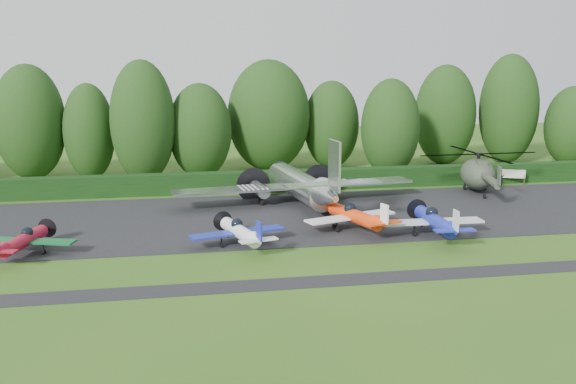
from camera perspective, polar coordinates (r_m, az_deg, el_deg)
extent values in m
plane|color=#2B5618|center=(43.64, -0.13, -5.44)|extent=(160.00, 160.00, 0.00)
cube|color=black|center=(53.15, -2.02, -2.30)|extent=(70.00, 18.00, 0.01)
cube|color=black|center=(38.05, 1.46, -8.06)|extent=(70.00, 2.00, 0.00)
cube|color=black|center=(63.79, -3.43, 0.06)|extent=(90.00, 1.60, 2.00)
cylinder|color=silver|center=(57.05, 1.02, 0.65)|extent=(2.33, 12.14, 2.33)
cone|color=silver|center=(63.62, -0.17, 1.81)|extent=(2.33, 1.52, 2.33)
cone|color=silver|center=(49.97, 2.64, -0.36)|extent=(2.33, 3.04, 2.33)
sphere|color=black|center=(62.59, -0.01, 2.12)|extent=(1.52, 1.52, 1.52)
cube|color=silver|center=(58.08, 0.83, 0.55)|extent=(22.26, 2.43, 0.22)
cube|color=white|center=(57.44, -3.14, 0.53)|extent=(2.63, 2.53, 0.05)
cube|color=white|center=(58.95, 4.69, 0.80)|extent=(2.63, 2.53, 0.05)
cylinder|color=silver|center=(58.20, -2.42, 0.31)|extent=(1.11, 3.24, 1.11)
cylinder|color=silver|center=(59.40, 3.78, 0.53)|extent=(1.11, 3.24, 1.11)
cylinder|color=black|center=(60.42, -2.71, 0.73)|extent=(3.24, 0.03, 3.24)
cylinder|color=black|center=(61.57, 3.27, 0.93)|extent=(3.24, 0.03, 3.24)
cube|color=silver|center=(48.97, 2.87, 0.72)|extent=(7.59, 1.42, 0.14)
cube|color=silver|center=(48.43, 2.96, 2.30)|extent=(0.18, 2.23, 3.84)
cylinder|color=black|center=(58.04, -2.35, -0.85)|extent=(0.25, 0.91, 0.91)
cylinder|color=black|center=(59.25, 3.86, -0.60)|extent=(0.25, 0.91, 0.91)
cylinder|color=black|center=(49.34, 2.93, -3.20)|extent=(0.18, 0.45, 0.45)
cylinder|color=maroon|center=(46.25, -22.46, -4.03)|extent=(0.90, 5.15, 0.90)
sphere|color=black|center=(46.68, -22.36, -3.35)|extent=(0.79, 0.79, 0.79)
cube|color=#0D5A2A|center=(46.73, -22.33, -4.04)|extent=(6.55, 1.22, 0.13)
cube|color=maroon|center=(43.29, -23.33, -4.83)|extent=(2.43, 0.66, 0.09)
cube|color=#0D5A2A|center=(43.04, -23.42, -4.08)|extent=(0.09, 0.75, 1.22)
cylinder|color=black|center=(49.39, -21.67, -3.00)|extent=(1.40, 0.02, 1.40)
cylinder|color=black|center=(47.02, -23.76, -4.98)|extent=(0.13, 0.41, 0.41)
cylinder|color=black|center=(46.50, -20.84, -4.93)|extent=(0.13, 0.41, 0.41)
cylinder|color=black|center=(48.77, -21.80, -4.26)|extent=(0.11, 0.37, 0.37)
cylinder|color=white|center=(44.85, -4.28, -3.56)|extent=(0.94, 5.40, 0.94)
sphere|color=black|center=(45.30, -4.37, -2.83)|extent=(0.82, 0.82, 0.82)
cube|color=#1A25A1|center=(45.36, -4.34, -3.58)|extent=(6.87, 1.28, 0.14)
cube|color=white|center=(41.68, -3.82, -4.39)|extent=(2.55, 0.69, 0.10)
cube|color=#1A25A1|center=(41.42, -3.82, -3.58)|extent=(0.10, 0.79, 1.28)
cylinder|color=black|center=(48.20, -4.72, -2.48)|extent=(1.47, 0.02, 1.47)
cylinder|color=black|center=(45.27, -5.92, -4.63)|extent=(0.14, 0.43, 0.43)
cylinder|color=black|center=(45.52, -2.70, -4.49)|extent=(0.14, 0.43, 0.43)
cylinder|color=black|center=(47.54, -4.59, -3.83)|extent=(0.12, 0.39, 0.39)
cylinder|color=#F83E0E|center=(48.99, 5.94, -2.15)|extent=(1.03, 5.91, 1.03)
sphere|color=black|center=(49.47, 5.75, -1.43)|extent=(0.90, 0.90, 0.90)
cube|color=white|center=(49.52, 5.77, -2.19)|extent=(7.52, 1.40, 0.15)
cube|color=#F83E0E|center=(45.63, 7.18, -2.87)|extent=(2.79, 0.75, 0.11)
cube|color=white|center=(45.36, 7.24, -2.05)|extent=(0.11, 0.86, 1.40)
cylinder|color=black|center=(52.56, 4.80, -1.17)|extent=(1.61, 0.02, 1.61)
cylinder|color=black|center=(49.17, 4.25, -3.26)|extent=(0.15, 0.47, 0.47)
cylinder|color=black|center=(49.92, 7.36, -3.09)|extent=(0.15, 0.47, 0.47)
cylinder|color=black|center=(51.84, 5.07, -2.51)|extent=(0.13, 0.43, 0.43)
cylinder|color=#1C2AAC|center=(48.38, 12.93, -2.54)|extent=(1.05, 6.01, 1.05)
sphere|color=black|center=(48.85, 12.65, -1.80)|extent=(0.92, 0.92, 0.92)
cube|color=silver|center=(48.90, 12.67, -2.58)|extent=(7.65, 1.42, 0.15)
cube|color=#1C2AAC|center=(45.13, 14.72, -3.31)|extent=(2.84, 0.77, 0.11)
cube|color=silver|center=(44.85, 14.83, -2.46)|extent=(0.11, 0.87, 1.42)
cylinder|color=black|center=(51.86, 11.26, -1.51)|extent=(1.64, 0.02, 1.64)
cylinder|color=black|center=(48.39, 11.17, -3.69)|extent=(0.15, 0.48, 0.48)
cylinder|color=black|center=(49.48, 14.24, -3.49)|extent=(0.15, 0.48, 0.48)
cylinder|color=black|center=(51.17, 11.64, -2.90)|extent=(0.13, 0.44, 0.44)
ellipsoid|color=#323B2D|center=(65.70, 16.50, 1.55)|extent=(3.15, 5.78, 3.02)
cylinder|color=#323B2D|center=(61.69, 18.39, 1.08)|extent=(0.71, 6.07, 0.71)
cube|color=#323B2D|center=(58.85, 19.89, 1.39)|extent=(0.12, 0.91, 1.62)
cylinder|color=black|center=(65.46, 16.58, 2.86)|extent=(0.30, 0.30, 0.81)
cylinder|color=black|center=(65.40, 16.60, 3.25)|extent=(0.71, 0.71, 0.25)
cylinder|color=black|center=(65.40, 16.60, 3.25)|extent=(12.13, 12.13, 0.06)
cube|color=#323B2D|center=(64.80, 16.88, 2.44)|extent=(0.91, 2.02, 0.71)
ellipsoid|color=black|center=(67.11, 15.89, 1.88)|extent=(1.92, 1.92, 1.73)
cylinder|color=black|center=(66.24, 15.33, 0.36)|extent=(0.18, 0.57, 0.57)
cylinder|color=black|center=(67.13, 16.89, 0.42)|extent=(0.18, 0.57, 0.57)
cylinder|color=black|center=(63.17, 17.72, -0.37)|extent=(0.16, 0.49, 0.49)
cylinder|color=#3F3326|center=(70.32, 18.27, 1.02)|extent=(0.11, 0.11, 1.06)
cylinder|color=#3F3326|center=(71.61, 20.13, 1.08)|extent=(0.11, 0.11, 1.06)
cube|color=silver|center=(70.85, 19.24, 1.54)|extent=(2.82, 0.07, 0.88)
cylinder|color=black|center=(72.96, -17.11, 2.40)|extent=(0.70, 0.70, 3.41)
ellipsoid|color=#1F3B13|center=(72.51, -17.28, 5.14)|extent=(5.45, 5.45, 10.43)
cylinder|color=black|center=(72.95, 8.99, 2.83)|extent=(0.70, 0.70, 3.55)
ellipsoid|color=#1F3B13|center=(72.49, 9.08, 5.68)|extent=(6.55, 6.55, 10.84)
cylinder|color=black|center=(69.89, -12.64, 2.58)|extent=(0.70, 0.70, 4.22)
ellipsoid|color=#1F3B13|center=(69.35, -12.80, 6.12)|extent=(6.79, 6.79, 12.90)
cylinder|color=black|center=(75.36, -1.71, 3.51)|extent=(0.70, 0.70, 4.22)
ellipsoid|color=#1F3B13|center=(74.86, -1.73, 6.79)|extent=(9.58, 9.58, 12.89)
cylinder|color=black|center=(75.04, -21.75, 2.58)|extent=(0.70, 0.70, 4.07)
ellipsoid|color=#1F3B13|center=(74.55, -21.99, 5.76)|extent=(7.54, 7.54, 12.44)
cylinder|color=black|center=(77.45, 3.84, 3.41)|extent=(0.70, 0.70, 3.41)
ellipsoid|color=#1F3B13|center=(77.02, 3.87, 5.99)|extent=(6.59, 6.59, 10.43)
cylinder|color=black|center=(86.20, 23.75, 3.21)|extent=(0.70, 0.70, 3.18)
ellipsoid|color=#1F3B13|center=(85.84, 23.93, 5.37)|extent=(6.51, 6.51, 9.73)
cylinder|color=black|center=(85.43, 18.82, 3.94)|extent=(0.70, 0.70, 4.44)
ellipsoid|color=#1F3B13|center=(84.98, 19.03, 6.98)|extent=(7.21, 7.21, 13.56)
cylinder|color=black|center=(71.34, -7.74, 2.61)|extent=(0.70, 0.70, 3.40)
ellipsoid|color=#1F3B13|center=(70.88, -7.81, 5.40)|extent=(6.89, 6.89, 10.39)
cylinder|color=black|center=(82.18, 13.65, 3.80)|extent=(0.70, 0.70, 4.02)
ellipsoid|color=#1F3B13|center=(81.74, 13.79, 6.66)|extent=(7.46, 7.46, 12.27)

